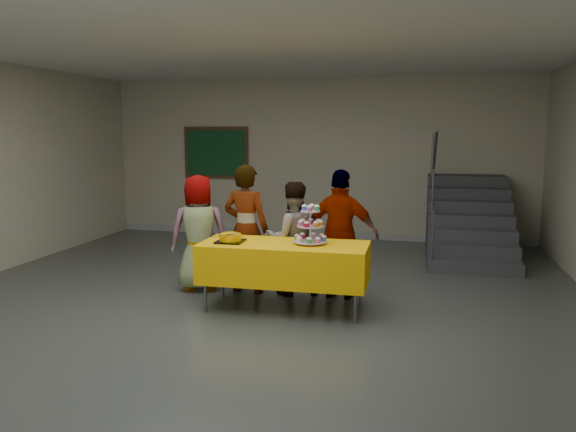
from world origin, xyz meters
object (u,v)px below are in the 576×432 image
Objects in this scene: schoolchild_c at (292,239)px; schoolchild_b at (246,229)px; cupcake_stand at (310,228)px; schoolchild_d at (341,234)px; bake_table at (284,262)px; schoolchild_a at (199,233)px; bear_cake at (230,237)px; noticeboard at (216,153)px; staircase at (467,224)px.

schoolchild_b is at bearing -20.24° from schoolchild_c.
schoolchild_d reaches higher than cupcake_stand.
schoolchild_d is at bearing -171.87° from schoolchild_b.
bake_table is 1.38m from schoolchild_a.
schoolchild_a is (-1.24, 0.57, 0.18)m from bake_table.
bake_table is 5.25× the size of bear_cake.
schoolchild_b is at bearing 7.50° from schoolchild_d.
schoolchild_c reaches higher than bear_cake.
bake_table is 1.27× the size of schoolchild_a.
schoolchild_a is 1.05× the size of schoolchild_c.
schoolchild_d is 4.89m from noticeboard.
schoolchild_c is (1.20, 0.06, -0.04)m from schoolchild_a.
staircase is at bearing -160.02° from schoolchild_a.
schoolchild_a reaches higher than bake_table.
schoolchild_d is at bearing 64.69° from cupcake_stand.
schoolchild_c reaches higher than cupcake_stand.
schoolchild_b reaches higher than schoolchild_a.
bear_cake is at bearing -68.17° from noticeboard.
staircase is at bearing 60.65° from cupcake_stand.
cupcake_stand reaches higher than bake_table.
noticeboard is at bearing 118.60° from bake_table.
staircase is (2.90, 2.99, -0.32)m from schoolchild_b.
schoolchild_b is at bearing 91.28° from bear_cake.
noticeboard is at bearing 121.67° from cupcake_stand.
schoolchild_a reaches higher than bear_cake.
cupcake_stand is at bearing 71.03° from schoolchild_d.
schoolchild_b is at bearing 161.12° from schoolchild_a.
schoolchild_c is at bearing 93.81° from bake_table.
schoolchild_c reaches higher than bake_table.
schoolchild_b reaches higher than schoolchild_c.
bear_cake is at bearing 98.25° from schoolchild_b.
schoolchild_c is 3.76m from staircase.
schoolchild_a is at bearing 160.95° from cupcake_stand.
schoolchild_b is at bearing -65.04° from noticeboard.
cupcake_stand is at bearing 6.79° from bear_cake.
staircase is at bearing 51.57° from bear_cake.
bear_cake is at bearing -173.30° from bake_table.
staircase reaches higher than cupcake_stand.
noticeboard is at bearing 169.88° from staircase.
schoolchild_b is (-0.92, 0.55, -0.14)m from cupcake_stand.
schoolchild_c is at bearing -128.23° from staircase.
noticeboard reaches higher than schoolchild_c.
schoolchild_a is at bearing -139.57° from staircase.
noticeboard is (-1.79, 4.48, 0.77)m from bear_cake.
bear_cake is 0.22× the size of schoolchild_b.
bear_cake is at bearing -173.21° from cupcake_stand.
schoolchild_a is 0.63m from schoolchild_b.
noticeboard is (-2.36, 3.78, 0.90)m from schoolchild_c.
schoolchild_c is 4.55m from noticeboard.
schoolchild_a is 1.14× the size of noticeboard.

